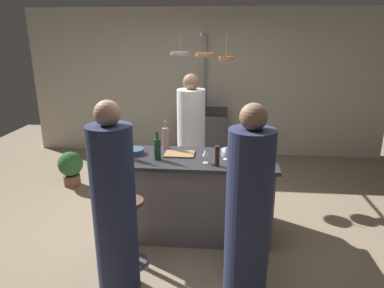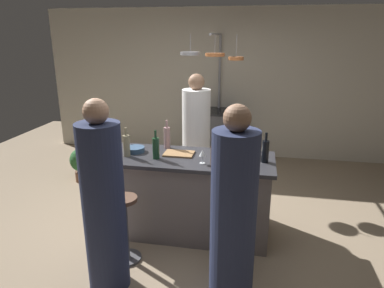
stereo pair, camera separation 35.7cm
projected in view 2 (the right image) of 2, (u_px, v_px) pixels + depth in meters
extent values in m
plane|color=gray|center=(190.00, 231.00, 3.97)|extent=(9.00, 9.00, 0.00)
cube|color=beige|center=(220.00, 84.00, 6.24)|extent=(6.40, 0.16, 2.60)
cube|color=slate|center=(189.00, 197.00, 3.84)|extent=(1.72, 0.66, 0.86)
cube|color=#2D2D33|center=(189.00, 159.00, 3.70)|extent=(1.80, 0.72, 0.04)
cube|color=#47474C|center=(217.00, 136.00, 6.13)|extent=(0.76, 0.60, 0.86)
cube|color=black|center=(217.00, 111.00, 5.99)|extent=(0.80, 0.64, 0.03)
cylinder|color=white|center=(196.00, 147.00, 4.51)|extent=(0.36, 0.36, 1.50)
sphere|color=#8C664C|center=(196.00, 82.00, 4.26)|extent=(0.20, 0.20, 0.20)
cylinder|color=#4C4C51|center=(127.00, 258.00, 3.47)|extent=(0.28, 0.28, 0.02)
cylinder|color=#4C4C51|center=(126.00, 230.00, 3.38)|extent=(0.06, 0.06, 0.62)
cylinder|color=brown|center=(124.00, 199.00, 3.28)|extent=(0.26, 0.26, 0.04)
cylinder|color=#262D4C|center=(104.00, 210.00, 2.90)|extent=(0.36, 0.36, 1.50)
sphere|color=tan|center=(96.00, 111.00, 2.65)|extent=(0.20, 0.20, 0.20)
cylinder|color=#4C4C51|center=(229.00, 270.00, 3.29)|extent=(0.28, 0.28, 0.02)
cylinder|color=#4C4C51|center=(231.00, 241.00, 3.19)|extent=(0.06, 0.06, 0.62)
cylinder|color=brown|center=(232.00, 209.00, 3.09)|extent=(0.26, 0.26, 0.04)
cylinder|color=#262D4C|center=(233.00, 224.00, 2.69)|extent=(0.36, 0.36, 1.50)
sphere|color=#8C664C|center=(237.00, 118.00, 2.44)|extent=(0.20, 0.20, 0.20)
cylinder|color=gray|center=(219.00, 98.00, 6.17)|extent=(0.04, 0.04, 2.15)
cylinder|color=gray|center=(216.00, 34.00, 5.25)|extent=(0.04, 1.26, 0.04)
cylinder|color=gray|center=(190.00, 53.00, 4.91)|extent=(0.28, 0.28, 0.04)
cylinder|color=gray|center=(190.00, 44.00, 4.90)|extent=(0.01, 0.01, 0.26)
cylinder|color=#B26638|center=(215.00, 55.00, 4.89)|extent=(0.28, 0.28, 0.04)
cylinder|color=gray|center=(215.00, 45.00, 4.84)|extent=(0.01, 0.01, 0.28)
cylinder|color=#B26638|center=(236.00, 58.00, 4.80)|extent=(0.22, 0.22, 0.04)
cylinder|color=gray|center=(237.00, 46.00, 4.79)|extent=(0.01, 0.01, 0.32)
cylinder|color=brown|center=(84.00, 176.00, 5.31)|extent=(0.24, 0.24, 0.16)
sphere|color=#2D6633|center=(82.00, 160.00, 5.24)|extent=(0.36, 0.36, 0.36)
cube|color=#997047|center=(179.00, 154.00, 3.77)|extent=(0.32, 0.22, 0.02)
cylinder|color=#382319|center=(213.00, 157.00, 3.40)|extent=(0.05, 0.05, 0.21)
cylinder|color=gray|center=(127.00, 146.00, 3.69)|extent=(0.07, 0.07, 0.23)
cylinder|color=gray|center=(126.00, 132.00, 3.64)|extent=(0.03, 0.03, 0.08)
cylinder|color=#B78C8E|center=(167.00, 138.00, 3.95)|extent=(0.07, 0.07, 0.24)
cylinder|color=#B78C8E|center=(167.00, 124.00, 3.90)|extent=(0.03, 0.03, 0.08)
cylinder|color=black|center=(265.00, 151.00, 3.52)|extent=(0.07, 0.07, 0.23)
cylinder|color=black|center=(266.00, 137.00, 3.47)|extent=(0.03, 0.03, 0.08)
cylinder|color=#193D23|center=(156.00, 148.00, 3.62)|extent=(0.07, 0.07, 0.22)
cylinder|color=#193D23|center=(155.00, 134.00, 3.57)|extent=(0.03, 0.03, 0.08)
cylinder|color=silver|center=(202.00, 163.00, 3.51)|extent=(0.06, 0.06, 0.01)
cylinder|color=silver|center=(202.00, 159.00, 3.50)|extent=(0.01, 0.01, 0.07)
cone|color=silver|center=(202.00, 153.00, 3.48)|extent=(0.07, 0.07, 0.06)
cylinder|color=silver|center=(127.00, 147.00, 4.00)|extent=(0.06, 0.06, 0.01)
cylinder|color=silver|center=(127.00, 144.00, 3.99)|extent=(0.01, 0.01, 0.07)
cone|color=silver|center=(127.00, 138.00, 3.97)|extent=(0.07, 0.07, 0.06)
cylinder|color=silver|center=(224.00, 160.00, 3.59)|extent=(0.06, 0.06, 0.01)
cylinder|color=silver|center=(224.00, 157.00, 3.58)|extent=(0.01, 0.01, 0.07)
cone|color=silver|center=(224.00, 150.00, 3.56)|extent=(0.07, 0.07, 0.06)
cylinder|color=#B7B7BC|center=(231.00, 154.00, 3.71)|extent=(0.22, 0.22, 0.06)
cylinder|color=#334C6B|center=(135.00, 149.00, 3.85)|extent=(0.21, 0.21, 0.06)
cylinder|color=silver|center=(250.00, 153.00, 3.71)|extent=(0.22, 0.22, 0.07)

